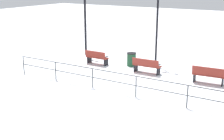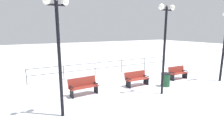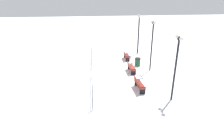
% 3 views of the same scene
% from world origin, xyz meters
% --- Properties ---
extents(ground_plane, '(80.00, 80.00, 0.00)m').
position_xyz_m(ground_plane, '(0.00, 0.00, 0.00)').
color(ground_plane, white).
rests_on(ground_plane, ground).
extents(bench_nearest, '(0.64, 1.64, 0.93)m').
position_xyz_m(bench_nearest, '(-0.13, -3.50, 0.48)').
color(bench_nearest, maroon).
rests_on(bench_nearest, ground).
extents(bench_second, '(0.61, 1.62, 0.88)m').
position_xyz_m(bench_second, '(-0.08, -0.00, 0.46)').
color(bench_second, maroon).
rests_on(bench_second, ground).
extents(bench_third, '(0.57, 1.49, 0.89)m').
position_xyz_m(bench_third, '(0.05, 3.49, 0.46)').
color(bench_third, maroon).
rests_on(bench_third, ground).
extents(lamppost_middle, '(0.29, 1.01, 4.67)m').
position_xyz_m(lamppost_middle, '(1.84, 0.27, 3.30)').
color(lamppost_middle, black).
rests_on(lamppost_middle, ground).
extents(lamppost_far, '(0.26, 0.94, 4.52)m').
position_xyz_m(lamppost_far, '(1.84, 5.63, 2.91)').
color(lamppost_far, black).
rests_on(lamppost_far, ground).
extents(waterfront_railing, '(0.05, 11.96, 1.01)m').
position_xyz_m(waterfront_railing, '(-3.70, -0.00, 0.69)').
color(waterfront_railing, '#383D42').
rests_on(waterfront_railing, ground).
extents(trash_bin, '(0.57, 0.57, 0.83)m').
position_xyz_m(trash_bin, '(0.89, 1.48, 0.42)').
color(trash_bin, '#1E4C2D').
rests_on(trash_bin, ground).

